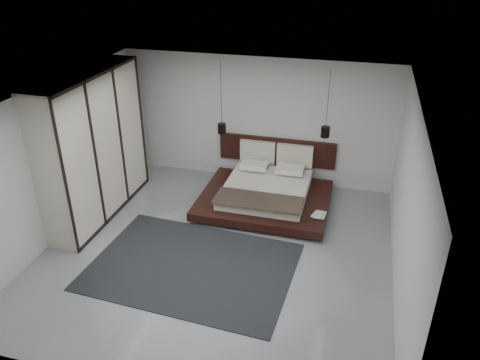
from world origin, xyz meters
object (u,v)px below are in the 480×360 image
(pendant_left, at_px, (222,128))
(lattice_screen, at_px, (124,121))
(pendant_right, at_px, (325,132))
(wardrobe, at_px, (93,146))
(bed, at_px, (266,191))
(rug, at_px, (192,266))

(pendant_left, bearing_deg, lattice_screen, 176.58)
(pendant_right, relative_size, wardrobe, 0.47)
(pendant_left, height_order, wardrobe, wardrobe)
(bed, height_order, rug, bed)
(bed, distance_m, rug, 2.58)
(wardrobe, height_order, rug, wardrobe)
(lattice_screen, distance_m, wardrobe, 1.73)
(bed, xyz_separation_m, pendant_right, (1.07, 0.39, 1.28))
(bed, relative_size, wardrobe, 0.90)
(lattice_screen, xyz_separation_m, bed, (3.42, -0.53, -1.02))
(lattice_screen, bearing_deg, pendant_left, -3.42)
(bed, bearing_deg, rug, -107.07)
(lattice_screen, distance_m, pendant_left, 2.35)
(pendant_right, bearing_deg, rug, -122.67)
(pendant_left, bearing_deg, pendant_right, 0.00)
(lattice_screen, relative_size, bed, 1.00)
(lattice_screen, bearing_deg, bed, -8.89)
(pendant_right, relative_size, rug, 0.40)
(lattice_screen, height_order, rug, lattice_screen)
(bed, xyz_separation_m, wardrobe, (-3.17, -1.17, 1.15))
(wardrobe, distance_m, rug, 3.08)
(bed, height_order, wardrobe, wardrobe)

